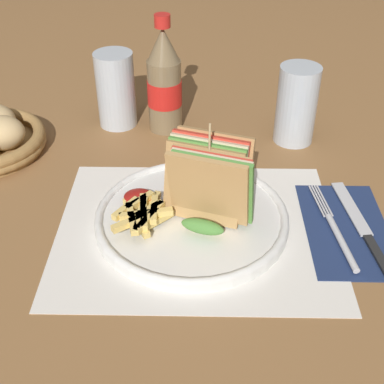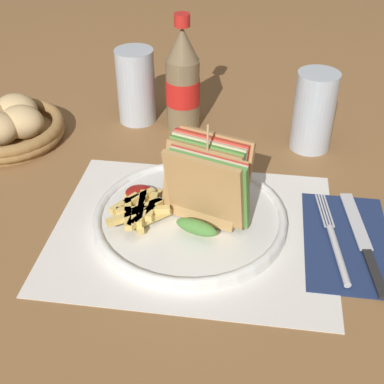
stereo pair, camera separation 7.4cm
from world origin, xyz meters
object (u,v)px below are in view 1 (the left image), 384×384
plate_main (192,218)px  club_sandwich (208,183)px  glass_near (296,109)px  coke_bottle_near (164,83)px  knife (362,227)px  fork (337,233)px  glass_far (116,94)px

plate_main → club_sandwich: 0.06m
glass_near → coke_bottle_near: bearing=170.4°
glass_near → plate_main: bearing=-126.3°
plate_main → club_sandwich: bearing=-0.4°
club_sandwich → knife: club_sandwich is taller
knife → coke_bottle_near: 0.41m
club_sandwich → fork: club_sandwich is taller
club_sandwich → knife: (0.21, -0.01, -0.06)m
plate_main → knife: plate_main is taller
fork → knife: bearing=14.1°
club_sandwich → knife: size_ratio=0.69×
club_sandwich → coke_bottle_near: (-0.07, 0.27, 0.02)m
glass_near → glass_far: size_ratio=1.00×
glass_far → knife: bearing=-38.6°
fork → coke_bottle_near: 0.40m
club_sandwich → glass_near: 0.28m
club_sandwich → glass_near: (0.15, 0.24, -0.01)m
fork → knife: size_ratio=0.88×
glass_far → fork: bearing=-43.0°
coke_bottle_near → glass_near: 0.23m
plate_main → coke_bottle_near: (-0.05, 0.27, 0.08)m
plate_main → fork: 0.20m
plate_main → club_sandwich: club_sandwich is taller
fork → coke_bottle_near: (-0.25, 0.30, 0.08)m
knife → glass_far: bearing=133.9°
plate_main → glass_near: size_ratio=2.00×
club_sandwich → glass_near: size_ratio=1.06×
club_sandwich → fork: (0.18, -0.03, -0.06)m
plate_main → coke_bottle_near: size_ratio=1.31×
knife → glass_near: size_ratio=1.54×
club_sandwich → knife: bearing=-3.1°
plate_main → coke_bottle_near: coke_bottle_near is taller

